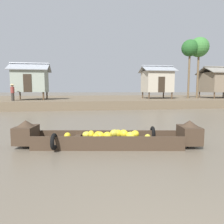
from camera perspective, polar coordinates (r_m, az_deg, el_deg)
ground_plane at (r=11.07m, az=-3.87°, el=-3.63°), size 300.00×300.00×0.00m
riverbank_strip at (r=28.78m, az=-7.00°, el=3.22°), size 160.00×20.00×0.83m
banana_boat at (r=6.85m, az=-1.14°, el=-7.19°), size 6.11×1.83×0.89m
stilt_house_left at (r=23.62m, az=-21.81°, el=8.28°), size 4.01×3.21×3.90m
stilt_house_mid_left at (r=25.82m, az=12.46°, el=8.45°), size 3.91×3.39×4.00m
stilt_house_mid_right at (r=30.20m, az=27.93°, el=7.46°), size 4.73×4.07×4.07m
palm_tree_near at (r=27.76m, az=20.94°, el=16.11°), size 2.01×2.01×7.16m
palm_tree_mid at (r=28.51m, az=23.14°, el=16.16°), size 2.39×2.39×7.50m
vendor_person at (r=21.89m, az=-26.06°, el=5.24°), size 0.44×0.44×1.66m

